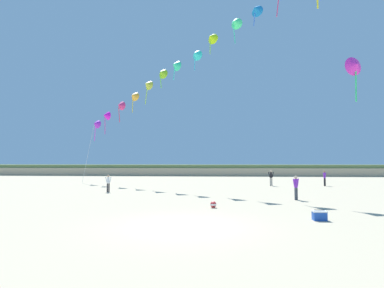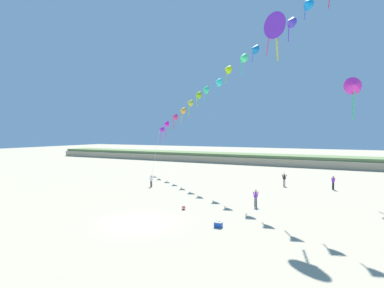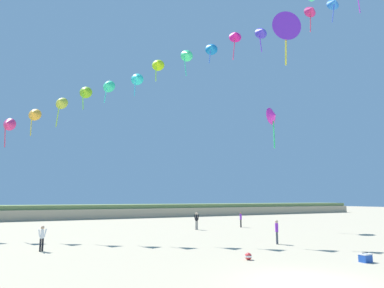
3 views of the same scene
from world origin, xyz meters
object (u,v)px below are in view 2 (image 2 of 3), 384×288
object	(u,v)px
person_mid_center	(333,182)
large_kite_low_lead	(277,26)
beach_ball	(184,208)
person_near_right	(284,179)
person_far_left	(151,180)
beach_cooler	(218,224)
large_kite_high_solo	(354,86)
person_near_left	(256,197)

from	to	relation	value
person_mid_center	large_kite_low_lead	distance (m)	20.64
beach_ball	person_mid_center	bearing A→B (deg)	54.53
person_near_right	person_far_left	world-z (taller)	person_near_right
person_far_left	beach_ball	xyz separation A→B (m)	(9.16, -8.21, -0.69)
beach_cooler	beach_ball	size ratio (longest dim) A/B	1.59
large_kite_low_lead	large_kite_high_solo	world-z (taller)	large_kite_low_lead
person_near_left	large_kite_low_lead	world-z (taller)	large_kite_low_lead
person_mid_center	large_kite_high_solo	world-z (taller)	large_kite_high_solo
person_near_right	beach_ball	xyz separation A→B (m)	(-6.14, -16.45, -0.83)
person_far_left	beach_ball	world-z (taller)	person_far_left
person_far_left	person_mid_center	bearing A→B (deg)	22.06
person_mid_center	person_near_left	bearing A→B (deg)	-116.41
person_far_left	large_kite_high_solo	size ratio (longest dim) A/B	0.33
person_near_right	beach_cooler	xyz separation A→B (m)	(-1.43, -19.77, -0.79)
beach_cooler	beach_ball	bearing A→B (deg)	144.85
beach_cooler	large_kite_low_lead	bearing A→B (deg)	70.22
person_mid_center	large_kite_low_lead	xyz separation A→B (m)	(-4.55, -12.64, 15.67)
person_near_left	person_far_left	distance (m)	15.35
large_kite_low_lead	large_kite_high_solo	xyz separation A→B (m)	(6.47, 8.88, -4.55)
person_near_right	large_kite_low_lead	xyz separation A→B (m)	(1.25, -12.33, 15.64)
person_near_right	large_kite_low_lead	world-z (taller)	large_kite_low_lead
person_far_left	beach_ball	distance (m)	12.32
person_near_left	beach_cooler	xyz separation A→B (m)	(-0.89, -7.32, -0.74)
person_near_left	large_kite_low_lead	distance (m)	15.79
beach_cooler	beach_ball	distance (m)	5.77
person_mid_center	beach_cooler	bearing A→B (deg)	-109.79
large_kite_low_lead	person_near_left	bearing A→B (deg)	-176.00
large_kite_high_solo	beach_ball	world-z (taller)	large_kite_high_solo
beach_cooler	large_kite_high_solo	bearing A→B (deg)	60.75
beach_cooler	beach_ball	xyz separation A→B (m)	(-4.72, 3.32, -0.03)
beach_ball	beach_cooler	bearing A→B (deg)	-35.15
person_near_right	beach_ball	distance (m)	17.58
person_near_left	person_near_right	size ratio (longest dim) A/B	0.95
person_mid_center	large_kite_high_solo	distance (m)	11.89
large_kite_high_solo	beach_cooler	xyz separation A→B (m)	(-9.15, -16.33, -11.87)
beach_ball	person_near_left	bearing A→B (deg)	35.52
person_near_left	large_kite_high_solo	size ratio (longest dim) A/B	0.36
person_near_left	person_mid_center	size ratio (longest dim) A/B	0.98
beach_cooler	beach_ball	world-z (taller)	beach_cooler
person_near_right	beach_cooler	bearing A→B (deg)	-94.13
person_far_left	beach_ball	size ratio (longest dim) A/B	4.16
person_far_left	beach_cooler	size ratio (longest dim) A/B	2.61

